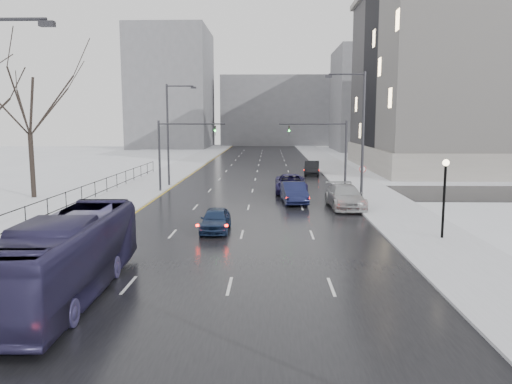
# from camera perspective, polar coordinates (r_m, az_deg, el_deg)

# --- Properties ---
(road) EXTENTS (16.00, 150.00, 0.04)m
(road) POSITION_cam_1_polar(r_m,az_deg,el_deg) (57.24, -0.03, 1.67)
(road) COLOR black
(road) RESTS_ON ground
(cross_road) EXTENTS (130.00, 10.00, 0.04)m
(cross_road) POSITION_cam_1_polar(r_m,az_deg,el_deg) (45.34, -0.44, -0.05)
(cross_road) COLOR black
(cross_road) RESTS_ON ground
(sidewalk_left) EXTENTS (5.00, 150.00, 0.16)m
(sidewalk_left) POSITION_cam_1_polar(r_m,az_deg,el_deg) (58.47, -10.38, 1.73)
(sidewalk_left) COLOR silver
(sidewalk_left) RESTS_ON ground
(sidewalk_right) EXTENTS (5.00, 150.00, 0.16)m
(sidewalk_right) POSITION_cam_1_polar(r_m,az_deg,el_deg) (57.91, 10.42, 1.67)
(sidewalk_right) COLOR silver
(sidewalk_right) RESTS_ON ground
(park_strip) EXTENTS (14.00, 150.00, 0.12)m
(park_strip) POSITION_cam_1_polar(r_m,az_deg,el_deg) (61.14, -19.13, 1.67)
(park_strip) COLOR white
(park_strip) RESTS_ON ground
(tree_park_e) EXTENTS (9.45, 9.45, 13.50)m
(tree_park_e) POSITION_cam_1_polar(r_m,az_deg,el_deg) (45.84, -24.01, -0.69)
(tree_park_e) COLOR black
(tree_park_e) RESTS_ON ground
(iron_fence) EXTENTS (0.06, 70.00, 1.30)m
(iron_fence) POSITION_cam_1_polar(r_m,az_deg,el_deg) (31.05, -26.49, -3.06)
(iron_fence) COLOR black
(iron_fence) RESTS_ON sidewalk_left
(streetlight_r_mid) EXTENTS (2.95, 0.25, 10.00)m
(streetlight_r_mid) POSITION_cam_1_polar(r_m,az_deg,el_deg) (37.45, 11.79, 6.65)
(streetlight_r_mid) COLOR #2D2D33
(streetlight_r_mid) RESTS_ON ground
(streetlight_l_far) EXTENTS (2.95, 0.25, 10.00)m
(streetlight_l_far) POSITION_cam_1_polar(r_m,az_deg,el_deg) (49.82, -9.79, 7.04)
(streetlight_l_far) COLOR #2D2D33
(streetlight_l_far) RESTS_ON ground
(lamppost_r_mid) EXTENTS (0.36, 0.36, 4.28)m
(lamppost_r_mid) POSITION_cam_1_polar(r_m,az_deg,el_deg) (28.69, 20.75, 0.53)
(lamppost_r_mid) COLOR black
(lamppost_r_mid) RESTS_ON sidewalk_right
(mast_signal_right) EXTENTS (6.10, 0.33, 6.50)m
(mast_signal_right) POSITION_cam_1_polar(r_m,az_deg,el_deg) (45.28, 8.89, 5.04)
(mast_signal_right) COLOR #2D2D33
(mast_signal_right) RESTS_ON ground
(mast_signal_left) EXTENTS (6.10, 0.33, 6.50)m
(mast_signal_left) POSITION_cam_1_polar(r_m,az_deg,el_deg) (45.78, -9.69, 5.06)
(mast_signal_left) COLOR #2D2D33
(mast_signal_left) RESTS_ON ground
(no_uturn_sign) EXTENTS (0.60, 0.06, 2.70)m
(no_uturn_sign) POSITION_cam_1_polar(r_m,az_deg,el_deg) (41.77, 12.08, 2.22)
(no_uturn_sign) COLOR #2D2D33
(no_uturn_sign) RESTS_ON sidewalk_right
(bldg_far_right) EXTENTS (24.00, 20.00, 22.00)m
(bldg_far_right) POSITION_cam_1_polar(r_m,az_deg,el_deg) (115.03, 15.06, 10.13)
(bldg_far_right) COLOR slate
(bldg_far_right) RESTS_ON ground
(bldg_far_left) EXTENTS (18.00, 22.00, 28.00)m
(bldg_far_left) POSITION_cam_1_polar(r_m,az_deg,el_deg) (124.33, -9.58, 11.51)
(bldg_far_left) COLOR slate
(bldg_far_left) RESTS_ON ground
(bldg_far_center) EXTENTS (30.00, 18.00, 18.00)m
(bldg_far_center) POSITION_cam_1_polar(r_m,az_deg,el_deg) (136.90, 2.59, 9.20)
(bldg_far_center) COLOR slate
(bldg_far_center) RESTS_ON ground
(bus) EXTENTS (2.88, 10.91, 3.02)m
(bus) POSITION_cam_1_polar(r_m,az_deg,el_deg) (19.73, -20.75, -6.88)
(bus) COLOR #2D284F
(bus) RESTS_ON road
(sedan_center_near) EXTENTS (1.64, 4.05, 1.38)m
(sedan_center_near) POSITION_cam_1_polar(r_m,az_deg,el_deg) (29.40, -4.64, -3.17)
(sedan_center_near) COLOR #18294A
(sedan_center_near) RESTS_ON road
(sedan_right_near) EXTENTS (2.14, 5.11, 1.64)m
(sedan_right_near) POSITION_cam_1_polar(r_m,az_deg,el_deg) (39.41, 4.35, -0.08)
(sedan_right_near) COLOR #13183B
(sedan_right_near) RESTS_ON road
(sedan_right_cross) EXTENTS (2.79, 6.00, 1.66)m
(sedan_right_cross) POSITION_cam_1_polar(r_m,az_deg,el_deg) (44.98, 4.00, 0.96)
(sedan_right_cross) COLOR #1C1746
(sedan_right_cross) RESTS_ON road
(sedan_right_far) EXTENTS (2.68, 6.02, 1.71)m
(sedan_right_far) POSITION_cam_1_polar(r_m,az_deg,el_deg) (37.66, 10.14, -0.51)
(sedan_right_far) COLOR #A1A3A6
(sedan_right_far) RESTS_ON road
(sedan_right_distant) EXTENTS (2.20, 5.10, 1.63)m
(sedan_right_distant) POSITION_cam_1_polar(r_m,az_deg,el_deg) (60.45, 6.41, 2.76)
(sedan_right_distant) COLOR black
(sedan_right_distant) RESTS_ON road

